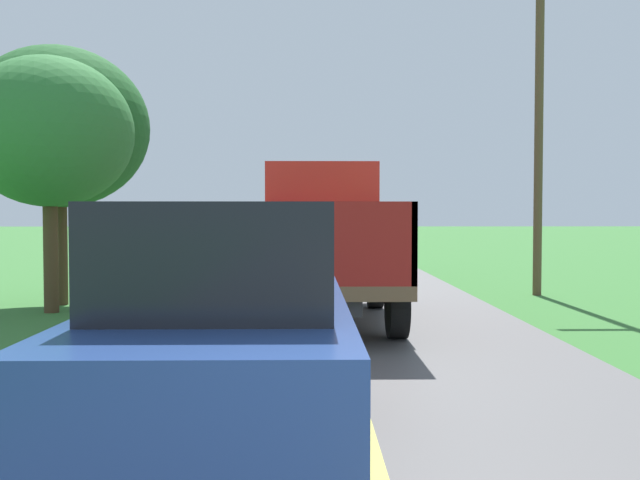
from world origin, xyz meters
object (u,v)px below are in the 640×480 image
(roadside_tree_near_left, at_px, (59,128))
(following_car, at_px, (227,334))
(banana_truck_far, at_px, (304,227))
(roadside_tree_mid_right, at_px, (49,133))
(utility_pole_roadside, at_px, (539,110))
(banana_truck_near, at_px, (324,238))

(roadside_tree_near_left, distance_m, following_car, 11.30)
(banana_truck_far, bearing_deg, roadside_tree_mid_right, -117.91)
(banana_truck_far, relative_size, utility_pole_roadside, 0.74)
(banana_truck_near, bearing_deg, roadside_tree_near_left, 159.19)
(banana_truck_near, xyz_separation_m, roadside_tree_near_left, (-5.48, 2.08, 2.23))
(banana_truck_near, height_order, roadside_tree_mid_right, roadside_tree_mid_right)
(banana_truck_near, relative_size, roadside_tree_near_left, 1.08)
(following_car, bearing_deg, banana_truck_near, 83.69)
(following_car, bearing_deg, roadside_tree_near_left, 114.77)
(utility_pole_roadside, xyz_separation_m, following_car, (-5.97, -11.52, -3.25))
(banana_truck_near, distance_m, roadside_tree_near_left, 6.27)
(utility_pole_roadside, bearing_deg, banana_truck_far, 130.53)
(banana_truck_far, bearing_deg, following_car, -91.48)
(banana_truck_far, bearing_deg, roadside_tree_near_left, -122.40)
(banana_truck_near, relative_size, roadside_tree_mid_right, 1.18)
(utility_pole_roadside, bearing_deg, roadside_tree_near_left, -171.68)
(banana_truck_near, xyz_separation_m, utility_pole_roadside, (5.10, 3.63, 2.85))
(banana_truck_near, bearing_deg, utility_pole_roadside, 35.44)
(roadside_tree_near_left, relative_size, roadside_tree_mid_right, 1.09)
(banana_truck_near, distance_m, utility_pole_roadside, 6.87)
(banana_truck_near, height_order, banana_truck_far, same)
(banana_truck_near, bearing_deg, roadside_tree_mid_right, 170.24)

